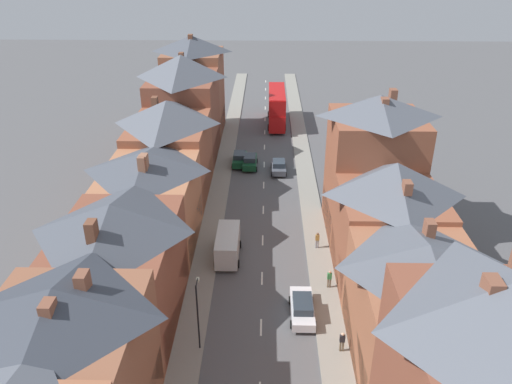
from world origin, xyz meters
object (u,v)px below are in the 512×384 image
at_px(pedestrian_far_left, 317,240).
at_px(street_lamp, 198,311).
at_px(car_parked_left_b, 279,166).
at_px(delivery_van, 228,244).
at_px(car_near_blue, 302,307).
at_px(car_parked_left_a, 240,159).
at_px(car_mid_black, 250,161).
at_px(pedestrian_mid_left, 342,341).
at_px(pedestrian_mid_right, 329,278).
at_px(double_decker_bus_lead, 277,107).

height_order(pedestrian_far_left, street_lamp, street_lamp).
relative_size(car_parked_left_b, delivery_van, 0.77).
height_order(car_near_blue, car_parked_left_a, car_parked_left_a).
height_order(car_parked_left_a, street_lamp, street_lamp).
xyz_separation_m(delivery_van, street_lamp, (-1.15, -11.27, 1.90)).
distance_m(car_mid_black, car_parked_left_b, 3.88).
distance_m(car_parked_left_a, pedestrian_mid_left, 33.35).
bearing_deg(car_near_blue, pedestrian_far_left, 78.22).
relative_size(car_mid_black, delivery_van, 0.81).
bearing_deg(car_mid_black, car_near_blue, -80.00).
relative_size(car_near_blue, pedestrian_mid_right, 2.80).
xyz_separation_m(car_parked_left_a, pedestrian_mid_right, (8.60, -25.08, 0.18)).
xyz_separation_m(car_mid_black, pedestrian_mid_left, (7.40, -31.49, 0.20)).
height_order(pedestrian_mid_left, street_lamp, street_lamp).
relative_size(double_decker_bus_lead, pedestrian_mid_right, 6.71).
distance_m(delivery_van, street_lamp, 11.49).
relative_size(car_mid_black, pedestrian_far_left, 2.60).
bearing_deg(car_parked_left_b, delivery_van, -104.81).
height_order(car_parked_left_b, delivery_van, delivery_van).
distance_m(car_parked_left_a, pedestrian_far_left, 20.87).
xyz_separation_m(car_near_blue, car_mid_black, (-4.90, 27.78, 0.03)).
xyz_separation_m(delivery_van, pedestrian_mid_right, (8.60, -4.38, -0.30)).
height_order(car_parked_left_b, pedestrian_mid_left, pedestrian_mid_left).
bearing_deg(delivery_van, street_lamp, -95.82).
distance_m(car_near_blue, car_parked_left_a, 29.15).
distance_m(delivery_van, pedestrian_mid_right, 9.66).
bearing_deg(double_decker_bus_lead, pedestrian_mid_right, -84.82).
distance_m(car_parked_left_b, street_lamp, 30.52).
xyz_separation_m(car_parked_left_a, pedestrian_far_left, (8.13, -19.22, 0.18)).
height_order(car_near_blue, pedestrian_mid_right, pedestrian_mid_right).
distance_m(car_parked_left_a, delivery_van, 20.70).
relative_size(pedestrian_mid_right, pedestrian_far_left, 1.00).
relative_size(car_near_blue, street_lamp, 0.82).
height_order(car_near_blue, car_parked_left_b, car_near_blue).
relative_size(pedestrian_mid_left, pedestrian_mid_right, 1.00).
xyz_separation_m(delivery_van, pedestrian_far_left, (8.13, 1.48, -0.30)).
bearing_deg(double_decker_bus_lead, pedestrian_far_left, -84.73).
relative_size(car_parked_left_a, car_mid_black, 0.98).
bearing_deg(delivery_van, pedestrian_far_left, 10.29).
distance_m(pedestrian_mid_left, pedestrian_mid_right, 7.11).
height_order(car_parked_left_b, street_lamp, street_lamp).
bearing_deg(car_parked_left_a, pedestrian_far_left, -67.07).
distance_m(car_mid_black, pedestrian_mid_left, 32.35).
relative_size(car_mid_black, street_lamp, 0.76).
height_order(double_decker_bus_lead, car_near_blue, double_decker_bus_lead).
distance_m(car_mid_black, delivery_van, 20.04).
distance_m(car_mid_black, street_lamp, 31.46).
height_order(delivery_van, pedestrian_far_left, delivery_van).
relative_size(delivery_van, street_lamp, 0.95).
xyz_separation_m(car_parked_left_b, pedestrian_mid_right, (3.70, -22.92, 0.23)).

